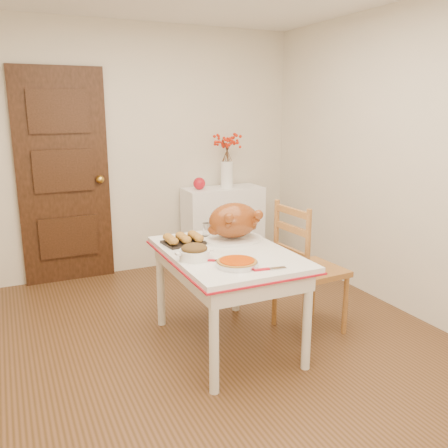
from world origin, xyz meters
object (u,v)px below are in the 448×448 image
turkey_platter (234,222)px  sideboard (223,226)px  chair_oak (311,267)px  pumpkin_pie (237,262)px  kitchen_table (227,299)px

turkey_platter → sideboard: bearing=76.4°
sideboard → chair_oak: 1.76m
chair_oak → sideboard: bearing=-6.0°
chair_oak → pumpkin_pie: (-0.77, -0.29, 0.24)m
turkey_platter → pumpkin_pie: size_ratio=1.70×
sideboard → pumpkin_pie: bearing=-112.6°
sideboard → chair_oak: bearing=-92.5°
turkey_platter → pumpkin_pie: (-0.24, -0.54, -0.11)m
sideboard → kitchen_table: size_ratio=0.71×
kitchen_table → pumpkin_pie: bearing=-104.9°
sideboard → turkey_platter: 1.68m
sideboard → kitchen_table: (-0.76, -1.71, -0.07)m
chair_oak → turkey_platter: chair_oak is taller
sideboard → pumpkin_pie: sideboard is taller
sideboard → turkey_platter: bearing=-112.1°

